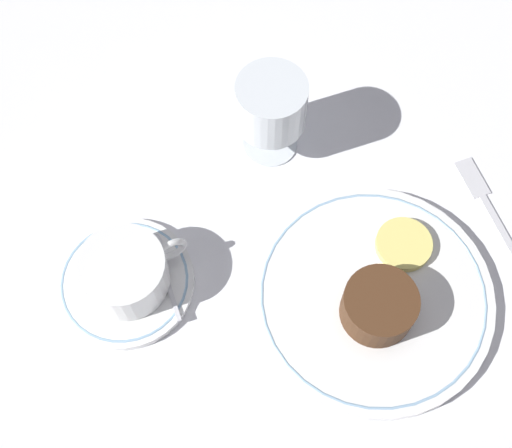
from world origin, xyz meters
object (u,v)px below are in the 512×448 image
Objects in this scene: dessert_cake at (379,306)px; wine_glass at (271,108)px; coffee_cup at (125,272)px; fork at (493,215)px; dinner_plate at (373,297)px.

wine_glass is at bearing 89.55° from dessert_cake.
coffee_cup is 0.24m from wine_glass.
dinner_plate is at bearing -172.70° from fork.
coffee_cup is at bearing 148.75° from dinner_plate.
fork is (0.18, -0.20, -0.07)m from wine_glass.
coffee_cup is at bearing -158.22° from wine_glass.
wine_glass reaches higher than dinner_plate.
fork is at bearing -15.93° from coffee_cup.
dessert_cake is at bearing -90.45° from wine_glass.
coffee_cup is 0.26m from dessert_cake.
coffee_cup is at bearing 164.07° from fork.
wine_glass is (-0.01, 0.22, 0.07)m from dinner_plate.
coffee_cup is 1.04× the size of wine_glass.
fork is 0.19m from dessert_cake.
dinner_plate is 0.03m from dessert_cake.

